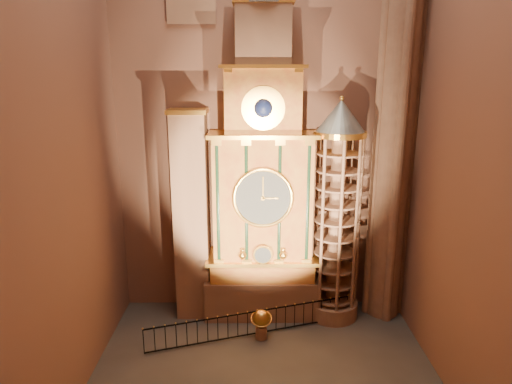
{
  "coord_description": "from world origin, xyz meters",
  "views": [
    {
      "loc": [
        -0.49,
        -15.87,
        11.83
      ],
      "look_at": [
        -0.32,
        3.0,
        6.84
      ],
      "focal_mm": 32.0,
      "sensor_mm": 36.0,
      "label": 1
    }
  ],
  "objects_px": {
    "celestial_globe": "(261,322)",
    "stair_turret": "(336,215)",
    "astronomical_clock": "(263,185)",
    "portrait_tower": "(192,216)",
    "iron_railing": "(252,323)"
  },
  "relations": [
    {
      "from": "celestial_globe",
      "to": "stair_turret",
      "type": "bearing_deg",
      "value": 30.1
    },
    {
      "from": "astronomical_clock",
      "to": "portrait_tower",
      "type": "distance_m",
      "value": 3.73
    },
    {
      "from": "astronomical_clock",
      "to": "celestial_globe",
      "type": "distance_m",
      "value": 6.29
    },
    {
      "from": "stair_turret",
      "to": "iron_railing",
      "type": "distance_m",
      "value": 6.39
    },
    {
      "from": "portrait_tower",
      "to": "astronomical_clock",
      "type": "bearing_deg",
      "value": -0.29
    },
    {
      "from": "stair_turret",
      "to": "celestial_globe",
      "type": "bearing_deg",
      "value": -149.9
    },
    {
      "from": "celestial_globe",
      "to": "iron_railing",
      "type": "bearing_deg",
      "value": 154.27
    },
    {
      "from": "astronomical_clock",
      "to": "stair_turret",
      "type": "bearing_deg",
      "value": -4.3
    },
    {
      "from": "stair_turret",
      "to": "celestial_globe",
      "type": "xyz_separation_m",
      "value": [
        -3.59,
        -2.08,
        -4.42
      ]
    },
    {
      "from": "portrait_tower",
      "to": "stair_turret",
      "type": "bearing_deg",
      "value": -2.33
    },
    {
      "from": "astronomical_clock",
      "to": "celestial_globe",
      "type": "xyz_separation_m",
      "value": [
        -0.09,
        -2.34,
        -5.83
      ]
    },
    {
      "from": "stair_turret",
      "to": "celestial_globe",
      "type": "height_order",
      "value": "stair_turret"
    },
    {
      "from": "astronomical_clock",
      "to": "iron_railing",
      "type": "xyz_separation_m",
      "value": [
        -0.49,
        -2.15,
        -6.03
      ]
    },
    {
      "from": "celestial_globe",
      "to": "iron_railing",
      "type": "relative_size",
      "value": 0.15
    },
    {
      "from": "portrait_tower",
      "to": "stair_turret",
      "type": "height_order",
      "value": "stair_turret"
    }
  ]
}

